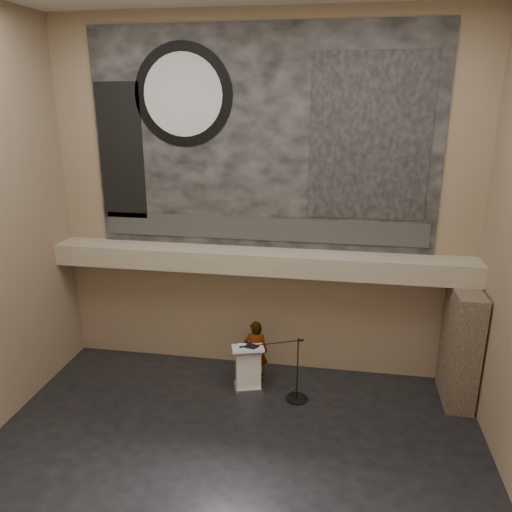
# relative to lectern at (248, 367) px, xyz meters

# --- Properties ---
(floor) EXTENTS (10.00, 10.00, 0.00)m
(floor) POSITION_rel_lectern_xyz_m (0.12, -2.79, -0.55)
(floor) COLOR black
(floor) RESTS_ON ground
(wall_back) EXTENTS (10.00, 0.02, 8.50)m
(wall_back) POSITION_rel_lectern_xyz_m (0.12, 1.21, 3.70)
(wall_back) COLOR #8B7758
(wall_back) RESTS_ON floor
(wall_front) EXTENTS (10.00, 0.02, 8.50)m
(wall_front) POSITION_rel_lectern_xyz_m (0.12, -6.79, 3.70)
(wall_front) COLOR #8B7758
(wall_front) RESTS_ON floor
(soffit) EXTENTS (10.00, 0.80, 0.50)m
(soffit) POSITION_rel_lectern_xyz_m (0.12, 0.81, 2.40)
(soffit) COLOR gray
(soffit) RESTS_ON wall_back
(sprinkler_left) EXTENTS (0.04, 0.04, 0.06)m
(sprinkler_left) POSITION_rel_lectern_xyz_m (-1.48, 0.76, 2.12)
(sprinkler_left) COLOR #B2893D
(sprinkler_left) RESTS_ON soffit
(sprinkler_right) EXTENTS (0.04, 0.04, 0.06)m
(sprinkler_right) POSITION_rel_lectern_xyz_m (2.02, 0.76, 2.12)
(sprinkler_right) COLOR #B2893D
(sprinkler_right) RESTS_ON soffit
(banner) EXTENTS (8.00, 0.05, 5.00)m
(banner) POSITION_rel_lectern_xyz_m (0.12, 1.18, 5.15)
(banner) COLOR black
(banner) RESTS_ON wall_back
(banner_text_strip) EXTENTS (7.76, 0.02, 0.55)m
(banner_text_strip) POSITION_rel_lectern_xyz_m (0.12, 1.14, 3.10)
(banner_text_strip) COLOR #2B2B2B
(banner_text_strip) RESTS_ON banner
(banner_clock_rim) EXTENTS (2.30, 0.02, 2.30)m
(banner_clock_rim) POSITION_rel_lectern_xyz_m (-1.68, 1.14, 6.15)
(banner_clock_rim) COLOR black
(banner_clock_rim) RESTS_ON banner
(banner_clock_face) EXTENTS (1.84, 0.02, 1.84)m
(banner_clock_face) POSITION_rel_lectern_xyz_m (-1.68, 1.12, 6.15)
(banner_clock_face) COLOR silver
(banner_clock_face) RESTS_ON banner
(banner_building_print) EXTENTS (2.60, 0.02, 3.60)m
(banner_building_print) POSITION_rel_lectern_xyz_m (2.52, 1.14, 5.25)
(banner_building_print) COLOR black
(banner_building_print) RESTS_ON banner
(banner_brick_print) EXTENTS (1.10, 0.02, 3.20)m
(banner_brick_print) POSITION_rel_lectern_xyz_m (-3.28, 1.14, 4.85)
(banner_brick_print) COLOR black
(banner_brick_print) RESTS_ON banner
(stone_pier) EXTENTS (0.60, 1.40, 2.70)m
(stone_pier) POSITION_rel_lectern_xyz_m (4.77, 0.36, 0.80)
(stone_pier) COLOR #46372B
(stone_pier) RESTS_ON floor
(lectern) EXTENTS (0.85, 0.71, 1.14)m
(lectern) POSITION_rel_lectern_xyz_m (0.00, 0.00, 0.00)
(lectern) COLOR silver
(lectern) RESTS_ON floor
(binder) EXTENTS (0.36, 0.33, 0.04)m
(binder) POSITION_rel_lectern_xyz_m (0.09, -0.01, 0.56)
(binder) COLOR black
(binder) RESTS_ON lectern
(papers) EXTENTS (0.26, 0.33, 0.00)m
(papers) POSITION_rel_lectern_xyz_m (-0.12, -0.02, 0.55)
(papers) COLOR white
(papers) RESTS_ON lectern
(speaker_person) EXTENTS (0.61, 0.43, 1.59)m
(speaker_person) POSITION_rel_lectern_xyz_m (0.12, 0.35, 0.24)
(speaker_person) COLOR silver
(speaker_person) RESTS_ON floor
(mic_stand) EXTENTS (1.50, 0.79, 1.56)m
(mic_stand) POSITION_rel_lectern_xyz_m (1.14, -0.29, -0.31)
(mic_stand) COLOR black
(mic_stand) RESTS_ON floor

